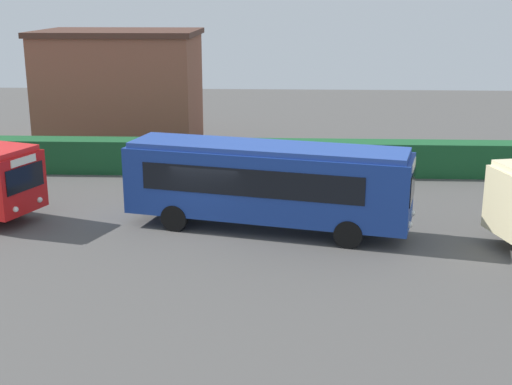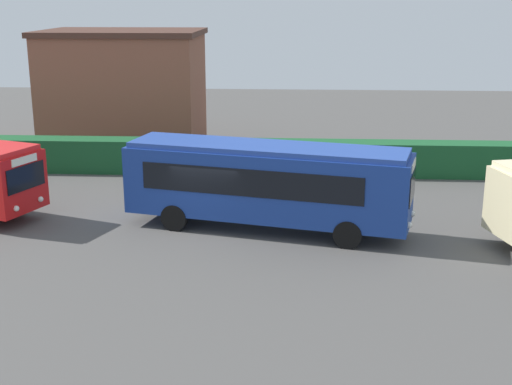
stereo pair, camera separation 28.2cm
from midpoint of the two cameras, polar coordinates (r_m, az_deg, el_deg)
name	(u,v)px [view 2 (the right image)]	position (r m, az deg, el deg)	size (l,w,h in m)	color
ground_plane	(206,229)	(26.20, -3.79, -3.01)	(80.50, 80.50, 0.00)	#514F4C
bus_blue	(267,182)	(25.57, 1.21, 0.90)	(10.74, 4.81, 3.23)	navy
person_left	(335,198)	(27.18, 6.80, -0.43)	(0.47, 0.44, 1.68)	#4C6B47
hedge_row	(228,157)	(34.18, -2.07, 2.95)	(52.25, 1.40, 1.64)	#1B552C
depot_building	(125,89)	(40.77, -10.51, 8.35)	(8.85, 6.52, 6.58)	brown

